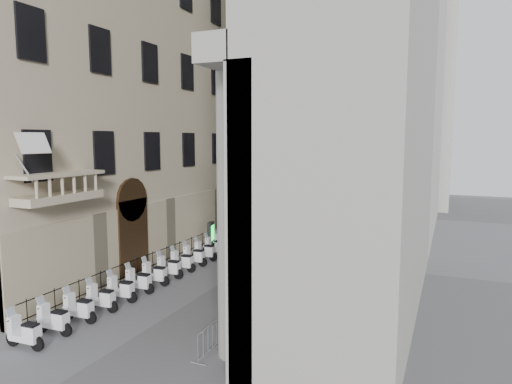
# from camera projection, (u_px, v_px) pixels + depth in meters

# --- Properties ---
(left_building) EXTENTS (5.00, 36.00, 34.00)m
(left_building) POSITION_uv_depth(u_px,v_px,m) (185.00, 12.00, 33.62)
(left_building) COLOR #B7A78D
(left_building) RESTS_ON ground
(far_building) EXTENTS (22.00, 10.00, 30.00)m
(far_building) POSITION_uv_depth(u_px,v_px,m) (355.00, 77.00, 54.63)
(far_building) COLOR #AEACA4
(far_building) RESTS_ON ground
(iron_fence) EXTENTS (0.30, 28.00, 1.40)m
(iron_fence) POSITION_uv_depth(u_px,v_px,m) (199.00, 254.00, 30.71)
(iron_fence) COLOR black
(iron_fence) RESTS_ON ground
(blue_awning) EXTENTS (1.60, 3.00, 3.00)m
(blue_awning) POSITION_uv_depth(u_px,v_px,m) (349.00, 241.00, 34.69)
(blue_awning) COLOR navy
(blue_awning) RESTS_ON ground
(flag) EXTENTS (1.00, 1.40, 8.20)m
(flag) POSITION_uv_depth(u_px,v_px,m) (44.00, 328.00, 18.73)
(flag) COLOR #9E0C11
(flag) RESTS_ON ground
(scooter_0) EXTENTS (1.43, 0.63, 1.50)m
(scooter_0) POSITION_uv_depth(u_px,v_px,m) (26.00, 349.00, 16.86)
(scooter_0) COLOR white
(scooter_0) RESTS_ON ground
(scooter_1) EXTENTS (1.43, 0.63, 1.50)m
(scooter_1) POSITION_uv_depth(u_px,v_px,m) (55.00, 334.00, 18.08)
(scooter_1) COLOR white
(scooter_1) RESTS_ON ground
(scooter_2) EXTENTS (1.43, 0.63, 1.50)m
(scooter_2) POSITION_uv_depth(u_px,v_px,m) (80.00, 322.00, 19.30)
(scooter_2) COLOR white
(scooter_2) RESTS_ON ground
(scooter_3) EXTENTS (1.43, 0.63, 1.50)m
(scooter_3) POSITION_uv_depth(u_px,v_px,m) (102.00, 311.00, 20.52)
(scooter_3) COLOR white
(scooter_3) RESTS_ON ground
(scooter_4) EXTENTS (1.43, 0.63, 1.50)m
(scooter_4) POSITION_uv_depth(u_px,v_px,m) (122.00, 301.00, 21.74)
(scooter_4) COLOR white
(scooter_4) RESTS_ON ground
(scooter_5) EXTENTS (1.43, 0.63, 1.50)m
(scooter_5) POSITION_uv_depth(u_px,v_px,m) (139.00, 293.00, 22.96)
(scooter_5) COLOR white
(scooter_5) RESTS_ON ground
(scooter_6) EXTENTS (1.43, 0.63, 1.50)m
(scooter_6) POSITION_uv_depth(u_px,v_px,m) (155.00, 285.00, 24.18)
(scooter_6) COLOR white
(scooter_6) RESTS_ON ground
(scooter_7) EXTENTS (1.43, 0.63, 1.50)m
(scooter_7) POSITION_uv_depth(u_px,v_px,m) (169.00, 278.00, 25.40)
(scooter_7) COLOR white
(scooter_7) RESTS_ON ground
(scooter_8) EXTENTS (1.43, 0.63, 1.50)m
(scooter_8) POSITION_uv_depth(u_px,v_px,m) (182.00, 272.00, 26.62)
(scooter_8) COLOR white
(scooter_8) RESTS_ON ground
(scooter_9) EXTENTS (1.43, 0.63, 1.50)m
(scooter_9) POSITION_uv_depth(u_px,v_px,m) (194.00, 266.00, 27.84)
(scooter_9) COLOR white
(scooter_9) RESTS_ON ground
(scooter_10) EXTENTS (1.43, 0.63, 1.50)m
(scooter_10) POSITION_uv_depth(u_px,v_px,m) (205.00, 260.00, 29.06)
(scooter_10) COLOR white
(scooter_10) RESTS_ON ground
(scooter_11) EXTENTS (1.43, 0.63, 1.50)m
(scooter_11) POSITION_uv_depth(u_px,v_px,m) (215.00, 255.00, 30.28)
(scooter_11) COLOR white
(scooter_11) RESTS_ON ground
(scooter_12) EXTENTS (1.43, 0.63, 1.50)m
(scooter_12) POSITION_uv_depth(u_px,v_px,m) (224.00, 251.00, 31.50)
(scooter_12) COLOR white
(scooter_12) RESTS_ON ground
(barrier_0) EXTENTS (0.60, 2.40, 1.10)m
(barrier_0) POSITION_uv_depth(u_px,v_px,m) (215.00, 350.00, 16.75)
(barrier_0) COLOR #B4B7BD
(barrier_0) RESTS_ON ground
(barrier_1) EXTENTS (0.60, 2.40, 1.10)m
(barrier_1) POSITION_uv_depth(u_px,v_px,m) (243.00, 325.00, 19.03)
(barrier_1) COLOR #B4B7BD
(barrier_1) RESTS_ON ground
(barrier_2) EXTENTS (0.60, 2.40, 1.10)m
(barrier_2) POSITION_uv_depth(u_px,v_px,m) (266.00, 305.00, 21.31)
(barrier_2) COLOR #B4B7BD
(barrier_2) RESTS_ON ground
(barrier_3) EXTENTS (0.60, 2.40, 1.10)m
(barrier_3) POSITION_uv_depth(u_px,v_px,m) (284.00, 289.00, 23.60)
(barrier_3) COLOR #B4B7BD
(barrier_3) RESTS_ON ground
(barrier_4) EXTENTS (0.60, 2.40, 1.10)m
(barrier_4) POSITION_uv_depth(u_px,v_px,m) (299.00, 275.00, 25.88)
(barrier_4) COLOR #B4B7BD
(barrier_4) RESTS_ON ground
(barrier_5) EXTENTS (0.60, 2.40, 1.10)m
(barrier_5) POSITION_uv_depth(u_px,v_px,m) (311.00, 264.00, 28.16)
(barrier_5) COLOR #B4B7BD
(barrier_5) RESTS_ON ground
(barrier_6) EXTENTS (0.60, 2.40, 1.10)m
(barrier_6) POSITION_uv_depth(u_px,v_px,m) (322.00, 255.00, 30.44)
(barrier_6) COLOR #B4B7BD
(barrier_6) RESTS_ON ground
(barrier_7) EXTENTS (0.60, 2.40, 1.10)m
(barrier_7) POSITION_uv_depth(u_px,v_px,m) (331.00, 247.00, 32.72)
(barrier_7) COLOR #B4B7BD
(barrier_7) RESTS_ON ground
(barrier_8) EXTENTS (0.60, 2.40, 1.10)m
(barrier_8) POSITION_uv_depth(u_px,v_px,m) (339.00, 240.00, 35.00)
(barrier_8) COLOR #B4B7BD
(barrier_8) RESTS_ON ground
(security_tent) EXTENTS (3.53, 3.53, 2.87)m
(security_tent) POSITION_uv_depth(u_px,v_px,m) (245.00, 213.00, 32.97)
(security_tent) COLOR white
(security_tent) RESTS_ON ground
(street_lamp) EXTENTS (2.71, 0.58, 8.34)m
(street_lamp) POSITION_uv_depth(u_px,v_px,m) (231.00, 180.00, 30.31)
(street_lamp) COLOR #94979C
(street_lamp) RESTS_ON ground
(info_kiosk) EXTENTS (0.46, 0.94, 1.91)m
(info_kiosk) POSITION_uv_depth(u_px,v_px,m) (211.00, 235.00, 31.94)
(info_kiosk) COLOR black
(info_kiosk) RESTS_ON ground
(pedestrian_a) EXTENTS (0.72, 0.61, 1.68)m
(pedestrian_a) POSITION_uv_depth(u_px,v_px,m) (273.00, 229.00, 34.81)
(pedestrian_a) COLOR black
(pedestrian_a) RESTS_ON ground
(pedestrian_b) EXTENTS (0.97, 0.89, 1.62)m
(pedestrian_b) POSITION_uv_depth(u_px,v_px,m) (346.00, 220.00, 39.04)
(pedestrian_b) COLOR black
(pedestrian_b) RESTS_ON ground
(pedestrian_c) EXTENTS (1.02, 0.76, 1.91)m
(pedestrian_c) POSITION_uv_depth(u_px,v_px,m) (320.00, 210.00, 43.35)
(pedestrian_c) COLOR black
(pedestrian_c) RESTS_ON ground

